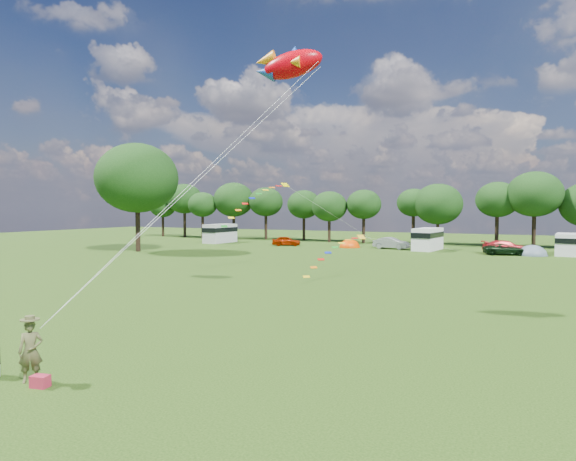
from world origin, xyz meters
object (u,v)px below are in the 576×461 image
at_px(campervan_a, 220,233).
at_px(car_b, 391,243).
at_px(kite_flyer, 31,351).
at_px(car_a, 286,241).
at_px(fish_kite, 288,65).
at_px(tent_orange, 350,247).
at_px(car_d, 505,249).
at_px(campervan_c, 428,238).
at_px(campervan_d, 567,244).
at_px(tent_greyblue, 532,255).
at_px(big_tree, 137,178).
at_px(car_c, 506,247).

bearing_deg(campervan_a, car_b, -87.73).
bearing_deg(kite_flyer, car_a, 63.01).
bearing_deg(campervan_a, fish_kite, -139.35).
bearing_deg(fish_kite, campervan_a, 115.52).
relative_size(car_a, tent_orange, 1.34).
distance_m(car_d, kite_flyer, 51.79).
xyz_separation_m(campervan_c, campervan_d, (15.38, 0.03, -0.19)).
relative_size(campervan_d, tent_orange, 1.70).
relative_size(tent_orange, tent_greyblue, 0.89).
distance_m(campervan_a, fish_kite, 50.32).
relative_size(big_tree, car_b, 3.08).
distance_m(car_b, car_d, 13.86).
bearing_deg(campervan_c, tent_greyblue, -91.93).
relative_size(campervan_a, campervan_d, 1.14).
height_order(big_tree, fish_kite, fish_kite).
bearing_deg(car_b, campervan_a, 95.61).
bearing_deg(campervan_c, tent_orange, 98.97).
distance_m(big_tree, tent_greyblue, 47.24).
bearing_deg(tent_orange, big_tree, -141.54).
bearing_deg(campervan_d, fish_kite, 163.71).
xyz_separation_m(tent_greyblue, fish_kite, (-13.22, -36.50, 13.15)).
relative_size(car_d, kite_flyer, 2.45).
relative_size(car_a, kite_flyer, 2.18).
distance_m(big_tree, car_c, 45.13).
bearing_deg(car_b, car_a, 100.38).
xyz_separation_m(car_b, tent_orange, (-5.71, 0.08, -0.74)).
distance_m(car_a, car_d, 28.40).
distance_m(car_d, campervan_d, 6.98).
xyz_separation_m(tent_orange, kite_flyer, (7.21, -52.96, 0.93)).
bearing_deg(tent_orange, campervan_d, 0.37).
height_order(car_a, campervan_a, campervan_a).
relative_size(big_tree, campervan_a, 2.21).
bearing_deg(car_b, campervan_d, -83.15).
distance_m(car_c, tent_greyblue, 3.31).
distance_m(car_b, campervan_a, 26.79).
xyz_separation_m(campervan_a, campervan_d, (46.77, -0.00, -0.23)).
bearing_deg(fish_kite, tent_greyblue, 57.76).
xyz_separation_m(car_d, kite_flyer, (-12.13, -50.35, 0.31)).
bearing_deg(car_a, tent_orange, -104.66).
bearing_deg(tent_orange, kite_flyer, -82.25).
bearing_deg(car_a, car_d, -114.96).
distance_m(car_c, campervan_a, 40.49).
relative_size(campervan_d, fish_kite, 1.28).
bearing_deg(tent_greyblue, car_a, 178.50).
relative_size(car_b, kite_flyer, 2.27).
bearing_deg(car_d, kite_flyer, 150.10).
xyz_separation_m(campervan_c, fish_kite, (-1.35, -38.63, 11.66)).
bearing_deg(big_tree, car_b, 32.02).
distance_m(big_tree, campervan_a, 18.90).
xyz_separation_m(car_b, fish_kite, (3.26, -38.41, 12.41)).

